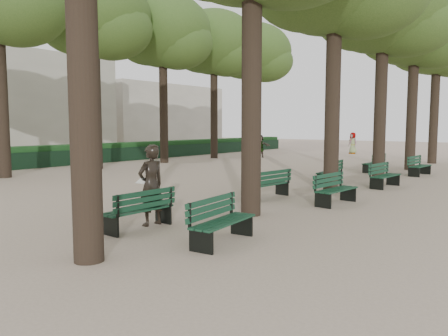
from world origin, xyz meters
The scene contains 22 objects.
ground centered at (0.00, 0.00, 0.00)m, with size 120.00×120.00×0.00m, color tan.
tree_central_3 centered at (1.50, 13.00, 7.65)m, with size 6.00×6.00×9.95m.
tree_central_4 centered at (1.50, 18.00, 7.65)m, with size 6.00×6.00×9.95m.
tree_central_5 centered at (1.50, 23.00, 7.65)m, with size 6.00×6.00×9.95m.
tree_far_2 centered at (-12.00, 8.00, 8.14)m, with size 6.00×6.00×10.45m.
tree_far_3 centered at (-12.00, 13.00, 8.14)m, with size 6.00×6.00×10.45m.
tree_far_4 centered at (-12.00, 18.00, 8.14)m, with size 6.00×6.00×10.45m.
tree_far_5 centered at (-12.00, 23.00, 8.14)m, with size 6.00×6.00×10.45m.
bench_left_0 centered at (0.37, 0.11, 0.27)m, with size 0.58×1.80×0.92m.
bench_left_1 centered at (0.37, 5.64, 0.27)m, with size 0.75×1.85×0.92m.
bench_left_2 centered at (0.37, 10.41, 0.27)m, with size 0.74×1.85×0.92m.
bench_left_3 centered at (0.37, 15.69, 0.27)m, with size 0.63×1.82×0.92m.
bench_right_0 centered at (2.63, 0.36, 0.27)m, with size 0.78×1.85×0.92m.
bench_right_1 centered at (2.63, 5.88, 0.27)m, with size 0.70×1.84×0.92m.
bench_right_2 centered at (2.63, 10.44, 0.27)m, with size 0.71×1.84×0.92m.
bench_right_3 centered at (2.63, 15.48, 0.27)m, with size 0.70×1.84×0.92m.
man_with_map centered at (0.30, 0.57, 0.96)m, with size 0.66×0.80×1.93m.
pedestrian_d centered at (-5.92, 28.79, 0.89)m, with size 0.87×0.36×1.78m, color #262628.
pedestrian_e centered at (-9.75, 20.62, 0.84)m, with size 1.56×0.34×1.68m, color #262628.
fence centered at (-15.00, 11.00, 0.45)m, with size 0.08×42.00×0.90m, color black.
hedge centered at (-15.70, 11.00, 0.60)m, with size 1.20×42.00×1.20m, color #163F19.
building_far centered at (-33.00, 30.00, 3.50)m, with size 12.00×16.00×7.00m, color #B7B2A3.
Camera 1 is at (7.94, -6.42, 2.38)m, focal length 35.00 mm.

